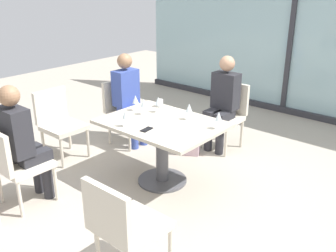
% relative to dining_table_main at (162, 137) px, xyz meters
% --- Properties ---
extents(ground_plane, '(12.00, 12.00, 0.00)m').
position_rel_dining_table_main_xyz_m(ground_plane, '(0.00, 0.00, -0.55)').
color(ground_plane, '#A89E8E').
extents(window_wall_backdrop, '(5.93, 0.10, 2.70)m').
position_rel_dining_table_main_xyz_m(window_wall_backdrop, '(0.00, 3.20, 0.66)').
color(window_wall_backdrop, '#95B7BC').
rests_on(window_wall_backdrop, ground_plane).
extents(dining_table_main, '(1.28, 0.95, 0.73)m').
position_rel_dining_table_main_xyz_m(dining_table_main, '(0.00, 0.00, 0.00)').
color(dining_table_main, '#BCB29E').
rests_on(dining_table_main, ground_plane).
extents(chair_front_left, '(0.46, 0.50, 0.87)m').
position_rel_dining_table_main_xyz_m(chair_front_left, '(-0.78, -1.31, -0.06)').
color(chair_front_left, beige).
rests_on(chair_front_left, ground_plane).
extents(chair_near_window, '(0.46, 0.51, 0.87)m').
position_rel_dining_table_main_xyz_m(chair_near_window, '(0.00, 1.31, -0.06)').
color(chair_near_window, beige).
rests_on(chair_near_window, ground_plane).
extents(chair_far_left, '(0.50, 0.46, 0.87)m').
position_rel_dining_table_main_xyz_m(chair_far_left, '(-1.16, 0.52, -0.06)').
color(chair_far_left, beige).
rests_on(chair_far_left, ground_plane).
extents(chair_front_right, '(0.46, 0.50, 0.87)m').
position_rel_dining_table_main_xyz_m(chair_front_right, '(0.78, -1.31, -0.06)').
color(chair_front_right, beige).
rests_on(chair_front_right, ground_plane).
extents(chair_side_end, '(0.50, 0.46, 0.87)m').
position_rel_dining_table_main_xyz_m(chair_side_end, '(-1.44, -0.35, -0.06)').
color(chair_side_end, beige).
rests_on(chair_side_end, ground_plane).
extents(person_front_left, '(0.34, 0.39, 1.26)m').
position_rel_dining_table_main_xyz_m(person_front_left, '(-0.78, -1.20, 0.15)').
color(person_front_left, '#28282D').
rests_on(person_front_left, ground_plane).
extents(person_near_window, '(0.34, 0.39, 1.26)m').
position_rel_dining_table_main_xyz_m(person_near_window, '(-0.00, 1.20, 0.15)').
color(person_near_window, '#28282D').
rests_on(person_near_window, ground_plane).
extents(person_far_left, '(0.39, 0.34, 1.26)m').
position_rel_dining_table_main_xyz_m(person_far_left, '(-1.05, 0.52, 0.15)').
color(person_far_left, '#384C9E').
rests_on(person_far_left, ground_plane).
extents(wine_glass_0, '(0.07, 0.07, 0.18)m').
position_rel_dining_table_main_xyz_m(wine_glass_0, '(0.58, 0.22, 0.31)').
color(wine_glass_0, silver).
rests_on(wine_glass_0, dining_table_main).
extents(wine_glass_1, '(0.07, 0.07, 0.18)m').
position_rel_dining_table_main_xyz_m(wine_glass_1, '(0.18, 0.24, 0.31)').
color(wine_glass_1, silver).
rests_on(wine_glass_1, dining_table_main).
extents(wine_glass_2, '(0.07, 0.07, 0.18)m').
position_rel_dining_table_main_xyz_m(wine_glass_2, '(-0.24, 0.21, 0.31)').
color(wine_glass_2, silver).
rests_on(wine_glass_2, dining_table_main).
extents(wine_glass_3, '(0.07, 0.07, 0.18)m').
position_rel_dining_table_main_xyz_m(wine_glass_3, '(-0.31, 0.04, 0.31)').
color(wine_glass_3, silver).
rests_on(wine_glass_3, dining_table_main).
extents(wine_glass_4, '(0.07, 0.07, 0.18)m').
position_rel_dining_table_main_xyz_m(wine_glass_4, '(-0.19, -0.35, 0.31)').
color(wine_glass_4, silver).
rests_on(wine_glass_4, dining_table_main).
extents(wine_glass_5, '(0.07, 0.07, 0.18)m').
position_rel_dining_table_main_xyz_m(wine_glass_5, '(-0.48, 0.08, 0.31)').
color(wine_glass_5, silver).
rests_on(wine_glass_5, dining_table_main).
extents(coffee_cup, '(0.08, 0.08, 0.09)m').
position_rel_dining_table_main_xyz_m(coffee_cup, '(-0.36, 0.37, 0.22)').
color(coffee_cup, white).
rests_on(coffee_cup, dining_table_main).
extents(cell_phone_on_table, '(0.09, 0.15, 0.01)m').
position_rel_dining_table_main_xyz_m(cell_phone_on_table, '(0.04, -0.28, 0.18)').
color(cell_phone_on_table, black).
rests_on(cell_phone_on_table, dining_table_main).
extents(handbag_1, '(0.34, 0.28, 0.28)m').
position_rel_dining_table_main_xyz_m(handbag_1, '(-0.23, 0.77, -0.41)').
color(handbag_1, beige).
rests_on(handbag_1, ground_plane).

